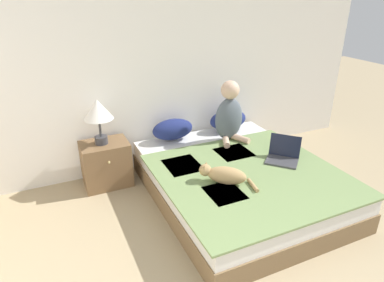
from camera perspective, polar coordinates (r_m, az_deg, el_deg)
wall_back at (r=3.89m, az=-9.56°, el=12.75°), size 6.14×0.05×2.55m
bed at (r=3.60m, az=7.76°, el=-6.72°), size 1.71×2.07×0.39m
pillow_near at (r=4.01m, az=-3.23°, el=1.96°), size 0.49×0.25×0.24m
pillow_far at (r=4.32m, az=6.03°, el=3.54°), size 0.49×0.25×0.24m
person_sitting at (r=3.96m, az=6.23°, el=4.47°), size 0.35×0.35×0.70m
cat_tabby at (r=3.15m, az=5.34°, el=-5.62°), size 0.43×0.45×0.18m
laptop_open at (r=3.67m, az=14.91°, el=-2.37°), size 0.42×0.42×0.24m
nightstand at (r=3.90m, az=-14.10°, el=-3.70°), size 0.51×0.39×0.50m
table_lamp at (r=3.65m, az=-15.40°, el=4.71°), size 0.30×0.30×0.49m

